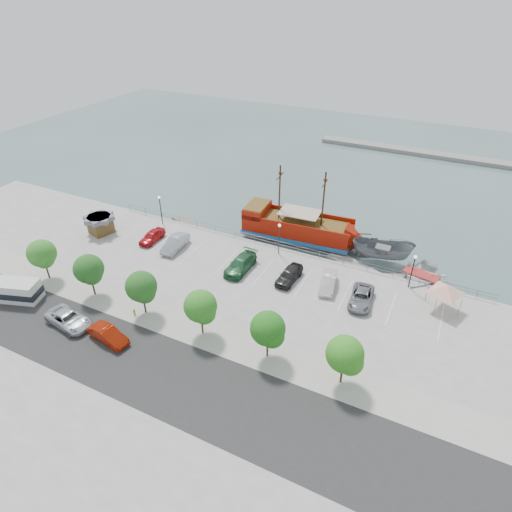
% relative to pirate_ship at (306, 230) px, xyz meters
% --- Properties ---
extents(ground, '(160.00, 160.00, 0.00)m').
position_rel_pirate_ship_xyz_m(ground, '(-1.49, -12.40, -1.82)').
color(ground, '#435956').
extents(land_slab, '(100.00, 58.00, 1.20)m').
position_rel_pirate_ship_xyz_m(land_slab, '(-1.49, -33.40, -1.42)').
color(land_slab, gray).
rests_on(land_slab, ground).
extents(street, '(100.00, 8.00, 0.04)m').
position_rel_pirate_ship_xyz_m(street, '(-1.49, -28.40, -0.81)').
color(street, '#242424').
rests_on(street, land_slab).
extents(sidewalk, '(100.00, 4.00, 0.05)m').
position_rel_pirate_ship_xyz_m(sidewalk, '(-1.49, -22.40, -0.80)').
color(sidewalk, gray).
rests_on(sidewalk, land_slab).
extents(seawall_railing, '(50.00, 0.06, 1.00)m').
position_rel_pirate_ship_xyz_m(seawall_railing, '(-1.49, -4.60, -0.29)').
color(seawall_railing, '#585B63').
rests_on(seawall_railing, land_slab).
extents(far_shore, '(40.00, 3.00, 0.80)m').
position_rel_pirate_ship_xyz_m(far_shore, '(8.51, 42.60, -1.42)').
color(far_shore, gray).
rests_on(far_shore, ground).
extents(pirate_ship, '(17.37, 5.83, 10.86)m').
position_rel_pirate_ship_xyz_m(pirate_ship, '(0.00, 0.00, 0.00)').
color(pirate_ship, '#921304').
rests_on(pirate_ship, ground).
extents(patrol_boat, '(7.97, 4.19, 2.93)m').
position_rel_pirate_ship_xyz_m(patrol_boat, '(10.36, -0.56, -0.35)').
color(patrol_boat, slate).
rests_on(patrol_boat, ground).
extents(speedboat, '(6.14, 7.58, 1.39)m').
position_rel_pirate_ship_xyz_m(speedboat, '(15.48, -2.82, -1.12)').
color(speedboat, silver).
rests_on(speedboat, ground).
extents(dock_west, '(7.13, 4.48, 0.39)m').
position_rel_pirate_ship_xyz_m(dock_west, '(-16.69, -3.20, -1.62)').
color(dock_west, slate).
rests_on(dock_west, ground).
extents(dock_mid, '(7.50, 4.83, 0.42)m').
position_rel_pirate_ship_xyz_m(dock_mid, '(7.67, -3.20, -1.61)').
color(dock_mid, gray).
rests_on(dock_mid, ground).
extents(dock_east, '(6.42, 4.20, 0.36)m').
position_rel_pirate_ship_xyz_m(dock_east, '(14.07, -3.20, -1.64)').
color(dock_east, gray).
rests_on(dock_east, ground).
extents(shed, '(3.83, 3.83, 2.50)m').
position_rel_pirate_ship_xyz_m(shed, '(-25.52, -11.56, 0.52)').
color(shed, brown).
rests_on(shed, land_slab).
extents(canopy_tent, '(5.42, 5.42, 3.41)m').
position_rel_pirate_ship_xyz_m(canopy_tent, '(18.22, -8.11, 2.15)').
color(canopy_tent, slate).
rests_on(canopy_tent, land_slab).
extents(street_van, '(5.50, 3.11, 1.45)m').
position_rel_pirate_ship_xyz_m(street_van, '(-15.22, -27.29, -0.09)').
color(street_van, '#B2B6BE').
rests_on(street_van, street).
extents(street_sedan, '(4.62, 2.23, 1.46)m').
position_rel_pirate_ship_xyz_m(street_sedan, '(-10.02, -27.27, -0.09)').
color(street_sedan, '#8F1904').
rests_on(street_sedan, street).
extents(shuttle_bus, '(6.88, 4.19, 2.29)m').
position_rel_pirate_ship_xyz_m(shuttle_bus, '(-24.02, -26.90, 0.29)').
color(shuttle_bus, silver).
rests_on(shuttle_bus, street).
extents(fire_hydrant, '(0.25, 0.25, 0.73)m').
position_rel_pirate_ship_xyz_m(fire_hydrant, '(-10.31, -23.20, -0.42)').
color(fire_hydrant, gold).
rests_on(fire_hydrant, sidewalk).
extents(lamp_post_left, '(0.36, 0.36, 4.28)m').
position_rel_pirate_ship_xyz_m(lamp_post_left, '(-19.49, -5.90, 2.12)').
color(lamp_post_left, black).
rests_on(lamp_post_left, land_slab).
extents(lamp_post_mid, '(0.36, 0.36, 4.28)m').
position_rel_pirate_ship_xyz_m(lamp_post_mid, '(-1.49, -5.90, 2.12)').
color(lamp_post_mid, black).
rests_on(lamp_post_mid, land_slab).
extents(lamp_post_right, '(0.36, 0.36, 4.28)m').
position_rel_pirate_ship_xyz_m(lamp_post_right, '(14.51, -5.90, 2.12)').
color(lamp_post_right, black).
rests_on(lamp_post_right, land_slab).
extents(tree_a, '(3.30, 3.20, 5.00)m').
position_rel_pirate_ship_xyz_m(tree_a, '(-23.35, -22.47, 2.48)').
color(tree_a, '#473321').
rests_on(tree_a, sidewalk).
extents(tree_b, '(3.30, 3.20, 5.00)m').
position_rel_pirate_ship_xyz_m(tree_b, '(-16.35, -22.47, 2.48)').
color(tree_b, '#473321').
rests_on(tree_b, sidewalk).
extents(tree_c, '(3.30, 3.20, 5.00)m').
position_rel_pirate_ship_xyz_m(tree_c, '(-9.35, -22.47, 2.48)').
color(tree_c, '#473321').
rests_on(tree_c, sidewalk).
extents(tree_d, '(3.30, 3.20, 5.00)m').
position_rel_pirate_ship_xyz_m(tree_d, '(-2.35, -22.47, 2.48)').
color(tree_d, '#473321').
rests_on(tree_d, sidewalk).
extents(tree_e, '(3.30, 3.20, 5.00)m').
position_rel_pirate_ship_xyz_m(tree_e, '(4.65, -22.47, 2.48)').
color(tree_e, '#473321').
rests_on(tree_e, sidewalk).
extents(tree_f, '(3.30, 3.20, 5.00)m').
position_rel_pirate_ship_xyz_m(tree_f, '(11.65, -22.47, 2.48)').
color(tree_f, '#473321').
rests_on(tree_f, sidewalk).
extents(parked_car_a, '(1.76, 4.26, 1.44)m').
position_rel_pirate_ship_xyz_m(parked_car_a, '(-17.84, -10.36, -0.10)').
color(parked_car_a, red).
rests_on(parked_car_a, land_slab).
extents(parked_car_b, '(2.05, 5.00, 1.61)m').
position_rel_pirate_ship_xyz_m(parked_car_b, '(-13.93, -10.62, -0.01)').
color(parked_car_b, '#979CA3').
rests_on(parked_car_b, land_slab).
extents(parked_car_d, '(2.35, 5.55, 1.60)m').
position_rel_pirate_ship_xyz_m(parked_car_d, '(-4.18, -11.16, -0.02)').
color(parked_car_d, '#245834').
rests_on(parked_car_d, land_slab).
extents(parked_car_e, '(2.18, 4.75, 1.58)m').
position_rel_pirate_ship_xyz_m(parked_car_e, '(1.85, -10.61, -0.03)').
color(parked_car_e, black).
rests_on(parked_car_e, land_slab).
extents(parked_car_f, '(2.39, 4.74, 1.49)m').
position_rel_pirate_ship_xyz_m(parked_car_f, '(6.28, -9.93, -0.07)').
color(parked_car_f, white).
rests_on(parked_car_f, land_slab).
extents(parked_car_g, '(2.73, 5.18, 1.39)m').
position_rel_pirate_ship_xyz_m(parked_car_g, '(10.33, -10.96, -0.12)').
color(parked_car_g, gray).
rests_on(parked_car_g, land_slab).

